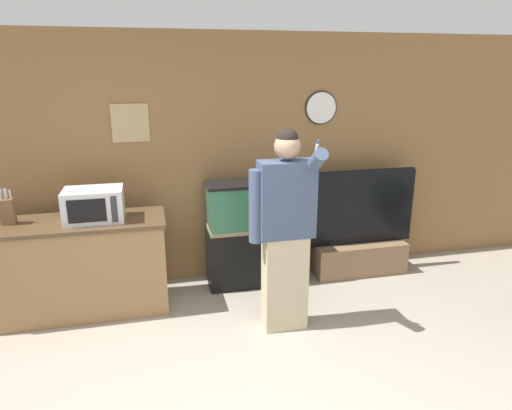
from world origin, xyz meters
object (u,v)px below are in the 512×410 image
object	(u,v)px
microwave	(94,205)
aquarium_on_stand	(251,233)
counter_island	(73,267)
person_standing	(285,229)
tv_on_stand	(359,243)
knife_block	(8,211)

from	to	relation	value
microwave	aquarium_on_stand	xyz separation A→B (m)	(1.51, 0.24, -0.49)
counter_island	aquarium_on_stand	world-z (taller)	aquarium_on_stand
aquarium_on_stand	person_standing	bearing A→B (deg)	-84.56
tv_on_stand	counter_island	bearing A→B (deg)	-176.06
knife_block	aquarium_on_stand	distance (m)	2.30
counter_island	microwave	size ratio (longest dim) A/B	3.34
knife_block	person_standing	size ratio (longest dim) A/B	0.18
counter_island	person_standing	world-z (taller)	person_standing
knife_block	tv_on_stand	world-z (taller)	knife_block
aquarium_on_stand	tv_on_stand	xyz separation A→B (m)	(1.25, -0.01, -0.22)
microwave	knife_block	size ratio (longest dim) A/B	1.60
counter_island	aquarium_on_stand	xyz separation A→B (m)	(1.75, 0.22, 0.11)
aquarium_on_stand	tv_on_stand	world-z (taller)	tv_on_stand
counter_island	aquarium_on_stand	bearing A→B (deg)	7.13
counter_island	knife_block	xyz separation A→B (m)	(-0.49, 0.05, 0.57)
counter_island	microwave	distance (m)	0.65
tv_on_stand	person_standing	world-z (taller)	person_standing
counter_island	tv_on_stand	bearing A→B (deg)	3.94
knife_block	person_standing	distance (m)	2.46
microwave	tv_on_stand	distance (m)	2.85
counter_island	person_standing	size ratio (longest dim) A/B	0.97
microwave	person_standing	bearing A→B (deg)	-23.53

